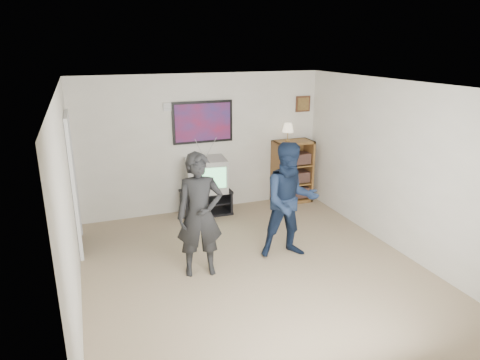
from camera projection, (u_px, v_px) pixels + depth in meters
room_shell at (246, 177)px, 5.82m from camera, size 4.51×5.00×2.51m
media_stand at (206, 202)px, 7.80m from camera, size 0.90×0.50×0.45m
crt_television at (206, 175)px, 7.64m from camera, size 0.76×0.67×0.60m
bookshelf at (292, 172)px, 8.31m from camera, size 0.74×0.42×1.22m
table_lamp at (288, 132)px, 8.06m from camera, size 0.22×0.22×0.35m
person_tall at (200, 215)px, 5.59m from camera, size 0.67×0.49×1.68m
person_short at (290, 201)px, 6.08m from camera, size 0.92×0.78×1.69m
controller_left at (198, 178)px, 5.67m from camera, size 0.08×0.12×0.03m
controller_right at (283, 188)px, 6.22m from camera, size 0.06×0.13×0.04m
poster at (203, 122)px, 7.60m from camera, size 1.10×0.03×0.75m
air_vent at (171, 107)px, 7.33m from camera, size 0.28×0.02×0.14m
small_picture at (303, 104)px, 8.20m from camera, size 0.30×0.03×0.30m
doorway at (73, 185)px, 6.27m from camera, size 0.03×0.85×2.00m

